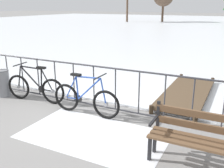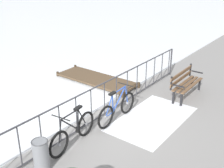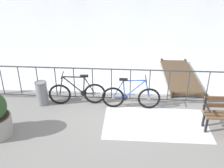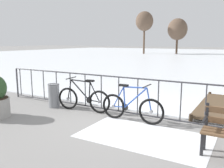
% 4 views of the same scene
% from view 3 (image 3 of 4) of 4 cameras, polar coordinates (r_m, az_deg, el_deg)
% --- Properties ---
extents(ground_plane, '(160.00, 160.00, 0.00)m').
position_cam_3_polar(ground_plane, '(7.93, 1.96, -3.71)').
color(ground_plane, gray).
extents(snow_patch, '(2.77, 1.58, 0.01)m').
position_cam_3_polar(snow_patch, '(6.94, 9.81, -8.75)').
color(snow_patch, white).
rests_on(snow_patch, ground).
extents(railing_fence, '(9.06, 0.06, 1.07)m').
position_cam_3_polar(railing_fence, '(7.67, 2.02, -0.06)').
color(railing_fence, '#38383D').
rests_on(railing_fence, ground).
extents(bicycle_near_railing, '(1.71, 0.52, 0.97)m').
position_cam_3_polar(bicycle_near_railing, '(7.64, -7.85, -2.01)').
color(bicycle_near_railing, black).
rests_on(bicycle_near_railing, ground).
extents(bicycle_second, '(1.71, 0.52, 0.97)m').
position_cam_3_polar(bicycle_second, '(7.37, 4.31, -2.91)').
color(bicycle_second, black).
rests_on(bicycle_second, ground).
extents(trash_bin, '(0.35, 0.35, 0.73)m').
position_cam_3_polar(trash_bin, '(7.84, -15.63, -1.97)').
color(trash_bin, gray).
rests_on(trash_bin, ground).
extents(wooden_dock, '(1.10, 3.20, 0.20)m').
position_cam_3_polar(wooden_dock, '(9.73, 15.09, 1.92)').
color(wooden_dock, brown).
rests_on(wooden_dock, ground).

